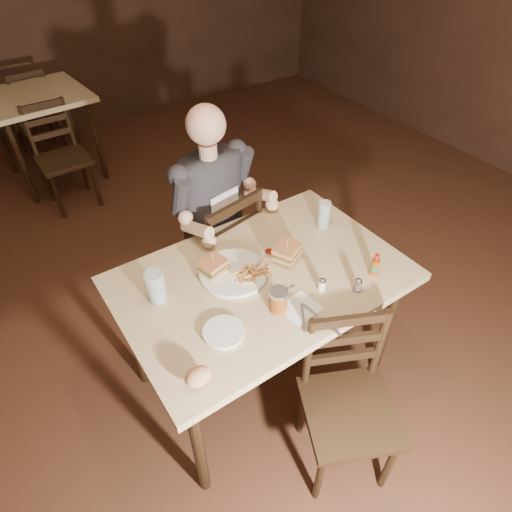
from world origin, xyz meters
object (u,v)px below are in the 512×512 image
bg_table (37,105)px  side_plate (224,333)px  glass_right (324,214)px  bg_chair_near (63,160)px  glass_left (156,287)px  hot_sauce (375,265)px  bg_chair_far (33,112)px  dinner_plate (234,273)px  syrup_dispenser (278,300)px  chair_far (215,254)px  main_table (262,288)px  chair_near (350,412)px  diner (216,191)px

bg_table → side_plate: side_plate is taller
glass_right → bg_chair_near: bearing=111.2°
glass_left → hot_sauce: (0.86, -0.39, -0.02)m
bg_chair_far → dinner_plate: bg_chair_far is taller
glass_right → dinner_plate: bearing=-173.8°
side_plate → bg_chair_near: bearing=91.5°
bg_chair_far → glass_left: glass_left is taller
bg_chair_near → glass_right: glass_right is taller
glass_left → syrup_dispenser: bearing=-39.5°
bg_chair_far → hot_sauce: 3.77m
chair_far → bg_chair_near: (-0.43, 1.72, -0.04)m
bg_chair_near → dinner_plate: size_ratio=2.77×
main_table → hot_sauce: (0.42, -0.26, 0.13)m
glass_right → main_table: bearing=-163.7°
chair_near → glass_left: size_ratio=5.65×
dinner_plate → hot_sauce: size_ratio=2.60×
chair_near → main_table: bearing=119.9°
chair_far → glass_left: glass_left is taller
main_table → syrup_dispenser: size_ratio=12.56×
main_table → bg_table: same height
glass_left → diner: bearing=38.5°
syrup_dispenser → diner: bearing=79.1°
diner → hot_sauce: 0.87m
main_table → diner: bearing=82.5°
chair_far → bg_chair_far: 2.85m
main_table → diner: size_ratio=1.47×
bg_table → syrup_dispenser: size_ratio=8.52×
chair_far → glass_right: 0.71m
diner → side_plate: size_ratio=5.49×
glass_right → glass_left: bearing=-179.2°
chair_far → hot_sauce: chair_far is taller
bg_table → bg_chair_near: (0.00, -0.55, -0.27)m
bg_table → dinner_plate: bearing=-84.4°
chair_near → hot_sauce: hot_sauce is taller
glass_right → syrup_dispenser: 0.62m
side_plate → chair_far: bearing=64.3°
chair_far → hot_sauce: 0.99m
bg_chair_far → diner: size_ratio=0.96×
bg_chair_near → side_plate: size_ratio=5.20×
main_table → glass_left: glass_left is taller
bg_chair_near → diner: bearing=-78.3°
chair_near → hot_sauce: 0.64m
main_table → chair_near: (0.06, -0.59, -0.28)m
dinner_plate → hot_sauce: (0.52, -0.34, 0.05)m
hot_sauce → main_table: bearing=147.8°
chair_far → glass_right: bearing=121.0°
bg_table → chair_near: chair_near is taller
chair_near → glass_left: (-0.50, 0.71, 0.43)m
dinner_plate → main_table: bearing=-36.1°
chair_near → glass_left: bearing=149.6°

